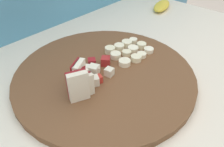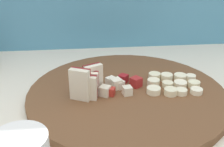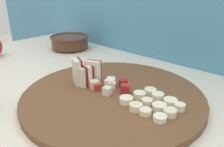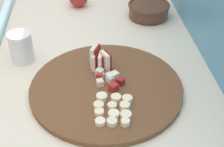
{
  "view_description": "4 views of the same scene",
  "coord_description": "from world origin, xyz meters",
  "px_view_note": "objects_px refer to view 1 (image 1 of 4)",
  "views": [
    {
      "loc": [
        -0.22,
        -0.26,
        1.21
      ],
      "look_at": [
        0.07,
        0.01,
        0.91
      ],
      "focal_mm": 34.27,
      "sensor_mm": 36.0,
      "label": 1
    },
    {
      "loc": [
        -0.02,
        -0.5,
        1.19
      ],
      "look_at": [
        0.03,
        0.04,
        0.94
      ],
      "focal_mm": 45.68,
      "sensor_mm": 36.0,
      "label": 2
    },
    {
      "loc": [
        0.38,
        -0.32,
        1.14
      ],
      "look_at": [
        0.05,
        0.04,
        0.94
      ],
      "focal_mm": 35.55,
      "sensor_mm": 36.0,
      "label": 3
    },
    {
      "loc": [
        0.77,
        -0.03,
        1.48
      ],
      "look_at": [
        0.02,
        0.05,
        0.91
      ],
      "focal_mm": 53.06,
      "sensor_mm": 36.0,
      "label": 4
    }
  ],
  "objects_px": {
    "apple_wedge_fan": "(80,82)",
    "apple_dice_pile": "(97,70)",
    "banana_slice_rows": "(128,51)",
    "banana_peel": "(162,6)",
    "cutting_board": "(105,74)"
  },
  "relations": [
    {
      "from": "cutting_board",
      "to": "banana_peel",
      "type": "relative_size",
      "value": 3.09
    },
    {
      "from": "cutting_board",
      "to": "apple_wedge_fan",
      "type": "bearing_deg",
      "value": -171.65
    },
    {
      "from": "apple_dice_pile",
      "to": "apple_wedge_fan",
      "type": "bearing_deg",
      "value": -163.29
    },
    {
      "from": "apple_wedge_fan",
      "to": "banana_peel",
      "type": "distance_m",
      "value": 0.58
    },
    {
      "from": "apple_dice_pile",
      "to": "banana_peel",
      "type": "bearing_deg",
      "value": 14.71
    },
    {
      "from": "cutting_board",
      "to": "apple_wedge_fan",
      "type": "height_order",
      "value": "apple_wedge_fan"
    },
    {
      "from": "apple_wedge_fan",
      "to": "banana_slice_rows",
      "type": "bearing_deg",
      "value": 6.98
    },
    {
      "from": "cutting_board",
      "to": "banana_slice_rows",
      "type": "xyz_separation_m",
      "value": [
        0.1,
        0.01,
        0.01
      ]
    },
    {
      "from": "apple_dice_pile",
      "to": "banana_peel",
      "type": "xyz_separation_m",
      "value": [
        0.49,
        0.13,
        -0.01
      ]
    },
    {
      "from": "apple_wedge_fan",
      "to": "apple_dice_pile",
      "type": "distance_m",
      "value": 0.07
    },
    {
      "from": "cutting_board",
      "to": "banana_peel",
      "type": "xyz_separation_m",
      "value": [
        0.47,
        0.14,
        0.0
      ]
    },
    {
      "from": "banana_slice_rows",
      "to": "apple_dice_pile",
      "type": "bearing_deg",
      "value": -178.71
    },
    {
      "from": "cutting_board",
      "to": "apple_wedge_fan",
      "type": "distance_m",
      "value": 0.09
    },
    {
      "from": "cutting_board",
      "to": "banana_slice_rows",
      "type": "bearing_deg",
      "value": 5.85
    },
    {
      "from": "apple_dice_pile",
      "to": "banana_peel",
      "type": "height_order",
      "value": "apple_dice_pile"
    }
  ]
}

